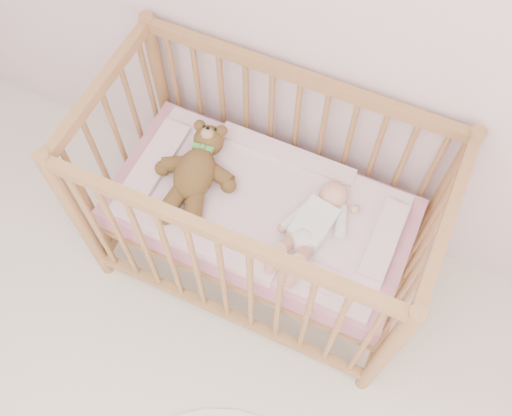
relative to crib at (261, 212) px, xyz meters
The scene contains 5 objects.
crib is the anchor object (origin of this frame).
mattress 0.01m from the crib, ahead, with size 1.22×0.62×0.13m, color pink.
blanket 0.06m from the crib, ahead, with size 1.10×0.58×0.06m, color pink, non-canonical shape.
baby 0.27m from the crib, ahead, with size 0.24×0.50×0.12m, color white, non-canonical shape.
teddy_bear 0.32m from the crib, behind, with size 0.36×0.51×0.14m, color brown, non-canonical shape.
Camera 1 is at (0.44, 0.60, 2.58)m, focal length 40.00 mm.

